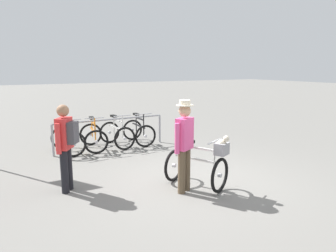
{
  "coord_description": "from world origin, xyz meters",
  "views": [
    {
      "loc": [
        -3.36,
        -5.02,
        2.3
      ],
      "look_at": [
        -0.04,
        0.95,
        1.0
      ],
      "focal_mm": 33.19,
      "sensor_mm": 36.0,
      "label": 1
    }
  ],
  "objects_px": {
    "racked_bike_white": "(117,134)",
    "person_with_featured_bike": "(184,142)",
    "racked_bike_black": "(139,132)",
    "racked_bike_orange": "(93,137)",
    "featured_bicycle": "(202,164)",
    "pedestrian_with_backpack": "(66,143)",
    "racked_bike_yellow": "(68,140)"
  },
  "relations": [
    {
      "from": "racked_bike_yellow",
      "to": "racked_bike_orange",
      "type": "xyz_separation_m",
      "value": [
        0.7,
        0.01,
        0.0
      ]
    },
    {
      "from": "pedestrian_with_backpack",
      "to": "featured_bicycle",
      "type": "bearing_deg",
      "value": -25.28
    },
    {
      "from": "racked_bike_orange",
      "to": "racked_bike_black",
      "type": "relative_size",
      "value": 1.05
    },
    {
      "from": "racked_bike_orange",
      "to": "racked_bike_white",
      "type": "relative_size",
      "value": 0.99
    },
    {
      "from": "racked_bike_yellow",
      "to": "featured_bicycle",
      "type": "xyz_separation_m",
      "value": [
        1.73,
        -3.82,
        0.12
      ]
    },
    {
      "from": "featured_bicycle",
      "to": "person_with_featured_bike",
      "type": "distance_m",
      "value": 0.61
    },
    {
      "from": "racked_bike_orange",
      "to": "featured_bicycle",
      "type": "bearing_deg",
      "value": -74.96
    },
    {
      "from": "featured_bicycle",
      "to": "person_with_featured_bike",
      "type": "xyz_separation_m",
      "value": [
        -0.39,
        0.01,
        0.46
      ]
    },
    {
      "from": "person_with_featured_bike",
      "to": "featured_bicycle",
      "type": "bearing_deg",
      "value": -0.8
    },
    {
      "from": "racked_bike_yellow",
      "to": "racked_bike_orange",
      "type": "relative_size",
      "value": 0.99
    },
    {
      "from": "racked_bike_white",
      "to": "featured_bicycle",
      "type": "distance_m",
      "value": 3.85
    },
    {
      "from": "racked_bike_orange",
      "to": "racked_bike_black",
      "type": "height_order",
      "value": "same"
    },
    {
      "from": "racked_bike_orange",
      "to": "featured_bicycle",
      "type": "xyz_separation_m",
      "value": [
        1.03,
        -3.83,
        0.12
      ]
    },
    {
      "from": "racked_bike_white",
      "to": "person_with_featured_bike",
      "type": "bearing_deg",
      "value": -90.96
    },
    {
      "from": "racked_bike_black",
      "to": "person_with_featured_bike",
      "type": "bearing_deg",
      "value": -101.26
    },
    {
      "from": "racked_bike_yellow",
      "to": "racked_bike_black",
      "type": "bearing_deg",
      "value": 0.74
    },
    {
      "from": "pedestrian_with_backpack",
      "to": "racked_bike_orange",
      "type": "bearing_deg",
      "value": 65.49
    },
    {
      "from": "person_with_featured_bike",
      "to": "pedestrian_with_backpack",
      "type": "relative_size",
      "value": 1.05
    },
    {
      "from": "racked_bike_orange",
      "to": "person_with_featured_bike",
      "type": "height_order",
      "value": "person_with_featured_bike"
    },
    {
      "from": "featured_bicycle",
      "to": "pedestrian_with_backpack",
      "type": "height_order",
      "value": "pedestrian_with_backpack"
    },
    {
      "from": "person_with_featured_bike",
      "to": "pedestrian_with_backpack",
      "type": "xyz_separation_m",
      "value": [
        -1.89,
        1.07,
        -0.01
      ]
    },
    {
      "from": "racked_bike_yellow",
      "to": "featured_bicycle",
      "type": "relative_size",
      "value": 0.91
    },
    {
      "from": "racked_bike_black",
      "to": "featured_bicycle",
      "type": "distance_m",
      "value": 3.86
    },
    {
      "from": "racked_bike_white",
      "to": "featured_bicycle",
      "type": "height_order",
      "value": "featured_bicycle"
    },
    {
      "from": "racked_bike_orange",
      "to": "racked_bike_white",
      "type": "xyz_separation_m",
      "value": [
        0.7,
        0.01,
        0.0
      ]
    },
    {
      "from": "racked_bike_orange",
      "to": "pedestrian_with_backpack",
      "type": "height_order",
      "value": "pedestrian_with_backpack"
    },
    {
      "from": "racked_bike_orange",
      "to": "pedestrian_with_backpack",
      "type": "relative_size",
      "value": 0.71
    },
    {
      "from": "racked_bike_yellow",
      "to": "pedestrian_with_backpack",
      "type": "relative_size",
      "value": 0.7
    },
    {
      "from": "pedestrian_with_backpack",
      "to": "racked_bike_black",
      "type": "bearing_deg",
      "value": 46.2
    },
    {
      "from": "featured_bicycle",
      "to": "racked_bike_black",
      "type": "bearing_deg",
      "value": 84.47
    },
    {
      "from": "featured_bicycle",
      "to": "racked_bike_white",
      "type": "bearing_deg",
      "value": 94.88
    },
    {
      "from": "racked_bike_black",
      "to": "racked_bike_orange",
      "type": "bearing_deg",
      "value": -179.26
    }
  ]
}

